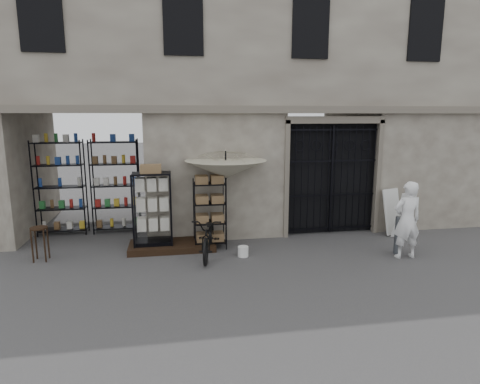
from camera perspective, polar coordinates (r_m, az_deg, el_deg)
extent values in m
plane|color=#242428|center=(8.60, 6.96, -10.46)|extent=(80.00, 80.00, 0.00)
cube|color=#A39C8A|center=(11.97, 1.75, 17.51)|extent=(14.00, 4.00, 9.00)
cube|color=black|center=(10.80, -21.08, 1.54)|extent=(3.00, 1.70, 3.00)
cube|color=black|center=(11.33, -20.76, 0.69)|extent=(2.70, 0.50, 2.50)
cube|color=black|center=(10.87, 12.57, 2.07)|extent=(2.50, 0.06, 3.00)
cube|color=black|center=(10.74, 12.88, 1.67)|extent=(0.05, 0.05, 2.80)
cube|color=black|center=(9.70, -9.59, -7.55)|extent=(2.00, 0.90, 0.15)
cube|color=black|center=(9.69, -12.15, -6.91)|extent=(0.86, 0.55, 0.09)
cube|color=silver|center=(9.23, -12.48, -2.71)|extent=(0.78, 0.04, 1.57)
cube|color=silver|center=(9.50, -12.32, -2.89)|extent=(0.72, 0.40, 1.31)
cube|color=olive|center=(9.32, -12.56, 2.97)|extent=(0.48, 0.37, 0.19)
cube|color=black|center=(9.52, -4.34, -3.09)|extent=(0.81, 0.66, 1.65)
cube|color=olive|center=(9.53, -4.33, -3.39)|extent=(0.69, 0.53, 1.24)
cylinder|color=black|center=(9.59, -2.01, -0.99)|extent=(0.04, 0.04, 2.29)
imported|color=#AFAD91|center=(9.45, -2.04, 3.96)|extent=(1.87, 1.90, 1.54)
cylinder|color=white|center=(9.08, 0.45, -8.44)|extent=(0.28, 0.28, 0.23)
imported|color=black|center=(9.17, -4.36, -9.03)|extent=(0.80, 1.04, 1.79)
cylinder|color=black|center=(9.66, -26.72, -4.60)|extent=(0.44, 0.44, 0.04)
cube|color=black|center=(9.75, -26.54, -6.68)|extent=(0.34, 0.34, 0.73)
cylinder|color=slate|center=(9.82, 21.57, -5.75)|extent=(0.20, 0.20, 0.87)
imported|color=white|center=(9.77, 22.29, -8.57)|extent=(0.64, 1.73, 0.41)
cube|color=silver|center=(11.11, 22.30, -2.97)|extent=(0.62, 0.46, 1.19)
cube|color=silver|center=(11.33, 20.84, -2.61)|extent=(0.62, 0.46, 1.19)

